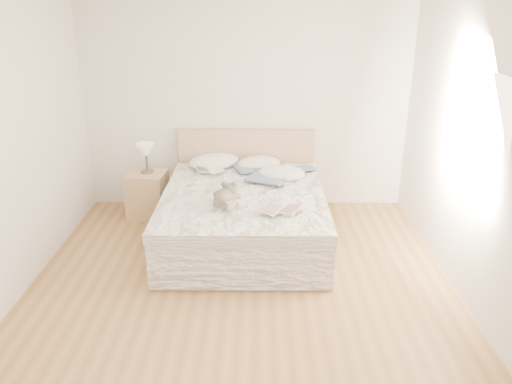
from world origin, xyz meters
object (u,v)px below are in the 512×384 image
(nightstand, at_px, (148,195))
(bed, at_px, (244,214))
(childrens_book, at_px, (281,209))
(photo_book, at_px, (209,170))
(table_lamp, at_px, (146,152))
(teddy_bear, at_px, (223,203))

(nightstand, bearing_deg, bed, -27.20)
(nightstand, relative_size, childrens_book, 1.49)
(photo_book, bearing_deg, bed, -70.83)
(table_lamp, relative_size, teddy_bear, 1.07)
(bed, relative_size, photo_book, 6.56)
(childrens_book, bearing_deg, nightstand, 169.88)
(table_lamp, xyz_separation_m, photo_book, (0.76, -0.12, -0.19))
(bed, relative_size, childrens_book, 5.70)
(nightstand, height_order, childrens_book, childrens_book)
(bed, distance_m, childrens_book, 0.80)
(table_lamp, distance_m, photo_book, 0.79)
(table_lamp, bearing_deg, bed, -28.89)
(teddy_bear, bearing_deg, bed, 80.12)
(nightstand, relative_size, table_lamp, 1.56)
(bed, height_order, childrens_book, bed)
(table_lamp, height_order, photo_book, table_lamp)
(table_lamp, height_order, teddy_bear, table_lamp)
(photo_book, height_order, teddy_bear, teddy_bear)
(nightstand, distance_m, photo_book, 0.85)
(bed, xyz_separation_m, childrens_book, (0.38, -0.63, 0.32))
(table_lamp, relative_size, childrens_book, 0.95)
(nightstand, bearing_deg, table_lamp, 67.45)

